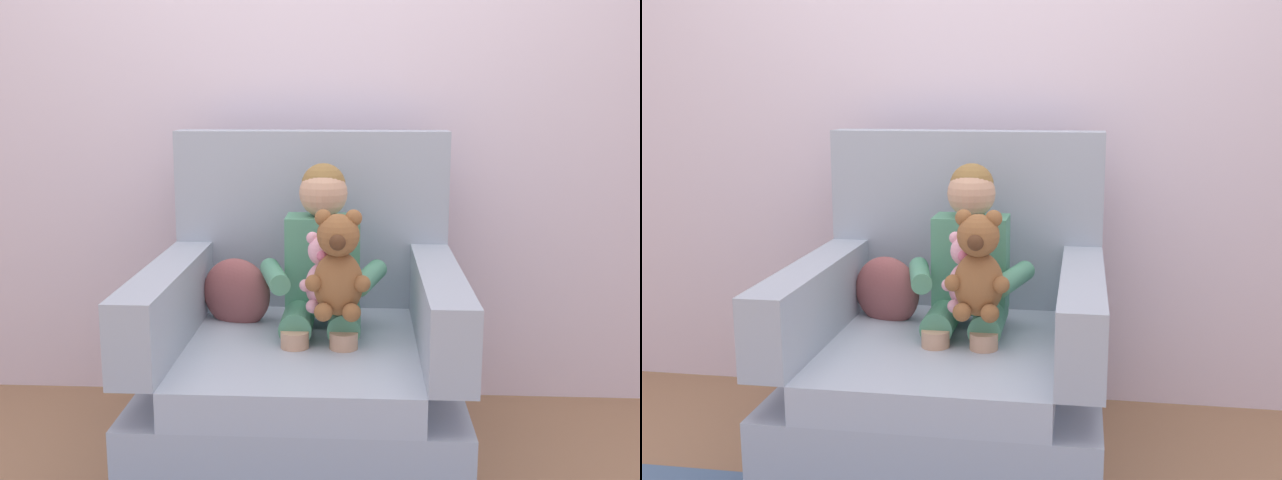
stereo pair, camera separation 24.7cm
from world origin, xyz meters
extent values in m
plane|color=#936D4C|center=(0.00, 0.00, 0.00)|extent=(8.00, 8.00, 0.00)
cube|color=silver|center=(0.00, 0.74, 1.30)|extent=(6.00, 0.10, 2.60)
cube|color=#9EADBC|center=(0.00, 0.00, 0.18)|extent=(1.04, 1.03, 0.36)
cube|color=#A6B6C6|center=(0.00, -0.07, 0.42)|extent=(0.76, 0.89, 0.12)
cube|color=#9EADBC|center=(0.00, 0.44, 0.82)|extent=(1.04, 0.14, 0.68)
cube|color=#9EADBC|center=(-0.45, -0.07, 0.61)|extent=(0.14, 0.89, 0.25)
cube|color=#9EADBC|center=(0.45, -0.07, 0.61)|extent=(0.14, 0.89, 0.25)
cube|color=#4C9370|center=(0.06, 0.16, 0.70)|extent=(0.26, 0.16, 0.34)
sphere|color=tan|center=(0.06, 0.16, 0.95)|extent=(0.17, 0.17, 0.17)
sphere|color=olive|center=(0.06, 0.17, 0.98)|extent=(0.16, 0.16, 0.16)
cylinder|color=#4C9370|center=(-0.02, 0.03, 0.53)|extent=(0.11, 0.26, 0.11)
cylinder|color=tan|center=(-0.02, -0.10, 0.38)|extent=(0.09, 0.09, 0.30)
cylinder|color=#4C9370|center=(0.14, 0.03, 0.53)|extent=(0.11, 0.26, 0.11)
cylinder|color=tan|center=(0.14, -0.10, 0.38)|extent=(0.09, 0.09, 0.30)
cylinder|color=#4C9370|center=(-0.10, 0.04, 0.68)|extent=(0.13, 0.27, 0.07)
cylinder|color=#4C9370|center=(0.22, 0.04, 0.68)|extent=(0.13, 0.27, 0.07)
ellipsoid|color=#EAA8BC|center=(0.07, -0.02, 0.67)|extent=(0.12, 0.10, 0.16)
sphere|color=#EAA8BC|center=(0.07, -0.03, 0.79)|extent=(0.10, 0.10, 0.10)
sphere|color=#CC6684|center=(0.07, -0.08, 0.78)|extent=(0.04, 0.04, 0.04)
sphere|color=#EAA8BC|center=(0.03, -0.03, 0.83)|extent=(0.04, 0.04, 0.04)
sphere|color=#EAA8BC|center=(0.01, -0.05, 0.68)|extent=(0.04, 0.04, 0.04)
sphere|color=#EAA8BC|center=(0.04, -0.07, 0.61)|extent=(0.05, 0.05, 0.05)
sphere|color=#EAA8BC|center=(0.10, -0.03, 0.83)|extent=(0.04, 0.04, 0.04)
sphere|color=#EAA8BC|center=(0.13, -0.05, 0.68)|extent=(0.04, 0.04, 0.04)
sphere|color=#EAA8BC|center=(0.10, -0.07, 0.61)|extent=(0.05, 0.05, 0.05)
ellipsoid|color=brown|center=(0.12, -0.09, 0.69)|extent=(0.16, 0.14, 0.21)
sphere|color=brown|center=(0.12, -0.11, 0.85)|extent=(0.14, 0.14, 0.14)
sphere|color=#4C2D19|center=(0.12, -0.17, 0.84)|extent=(0.05, 0.05, 0.05)
sphere|color=brown|center=(0.07, -0.10, 0.91)|extent=(0.05, 0.05, 0.05)
sphere|color=brown|center=(0.04, -0.13, 0.70)|extent=(0.05, 0.05, 0.05)
sphere|color=brown|center=(0.08, -0.15, 0.62)|extent=(0.06, 0.06, 0.06)
sphere|color=brown|center=(0.17, -0.10, 0.91)|extent=(0.05, 0.05, 0.05)
sphere|color=brown|center=(0.20, -0.13, 0.70)|extent=(0.05, 0.05, 0.05)
sphere|color=brown|center=(0.16, -0.15, 0.62)|extent=(0.06, 0.06, 0.06)
ellipsoid|color=#8C4C4C|center=(-0.26, 0.20, 0.58)|extent=(0.28, 0.18, 0.26)
camera|label=1|loc=(0.19, -2.47, 1.31)|focal=42.80mm
camera|label=2|loc=(0.44, -2.45, 1.31)|focal=42.80mm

